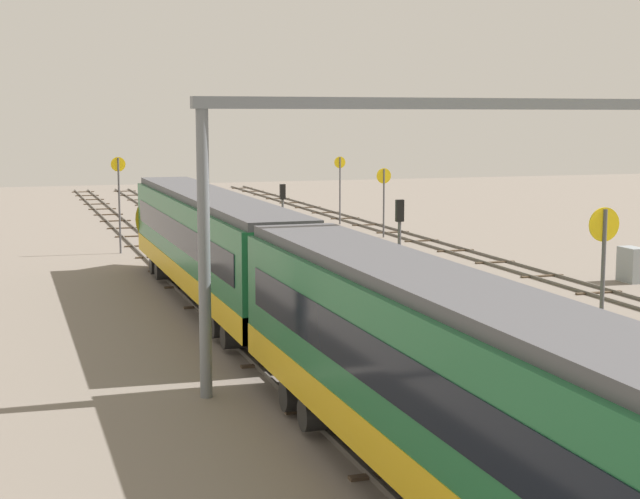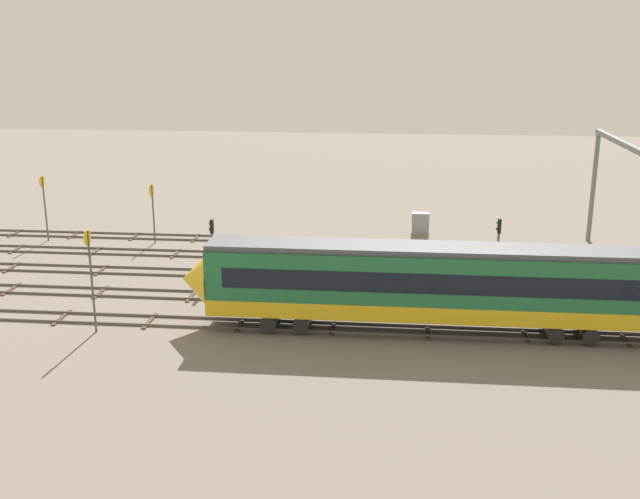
% 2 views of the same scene
% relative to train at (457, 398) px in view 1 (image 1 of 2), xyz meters
% --- Properties ---
extents(ground_plane, '(152.98, 152.98, 0.00)m').
position_rel_train_xyz_m(ground_plane, '(26.69, -8.99, -2.66)').
color(ground_plane, slate).
extents(track_near_foreground, '(136.98, 2.40, 0.16)m').
position_rel_train_xyz_m(track_near_foreground, '(26.69, -17.99, -2.59)').
color(track_near_foreground, '#59544C').
rests_on(track_near_foreground, ground).
extents(track_second_near, '(136.98, 2.40, 0.16)m').
position_rel_train_xyz_m(track_second_near, '(26.69, -13.49, -2.59)').
color(track_second_near, '#59544C').
rests_on(track_second_near, ground).
extents(track_middle, '(136.98, 2.40, 0.16)m').
position_rel_train_xyz_m(track_middle, '(26.69, -8.99, -2.59)').
color(track_middle, '#59544C').
rests_on(track_middle, ground).
extents(track_second_far, '(136.98, 2.40, 0.16)m').
position_rel_train_xyz_m(track_second_far, '(26.69, -4.50, -2.59)').
color(track_second_far, '#59544C').
rests_on(track_second_far, ground).
extents(track_with_train, '(136.98, 2.40, 0.16)m').
position_rel_train_xyz_m(track_with_train, '(26.69, -0.00, -2.59)').
color(track_with_train, '#59544C').
rests_on(track_with_train, ground).
extents(train, '(75.20, 3.24, 4.80)m').
position_rel_train_xyz_m(train, '(0.00, 0.00, 0.00)').
color(train, '#1E6638').
rests_on(train, ground).
extents(overhead_gantry, '(0.40, 24.21, 8.81)m').
position_rel_train_xyz_m(overhead_gantry, '(10.57, -8.85, 4.24)').
color(overhead_gantry, slate).
rests_on(overhead_gantry, ground).
extents(speed_sign_near_foreground, '(0.14, 0.87, 5.83)m').
position_rel_train_xyz_m(speed_sign_near_foreground, '(42.34, 1.76, 1.03)').
color(speed_sign_near_foreground, '#4C4C51').
rests_on(speed_sign_near_foreground, ground).
extents(speed_sign_mid_trackside, '(0.14, 1.04, 4.75)m').
position_rel_train_xyz_m(speed_sign_mid_trackside, '(44.77, -16.38, 0.54)').
color(speed_sign_mid_trackside, '#4C4C51').
rests_on(speed_sign_mid_trackside, ground).
extents(speed_sign_far_trackside, '(0.14, 0.96, 5.75)m').
position_rel_train_xyz_m(speed_sign_far_trackside, '(5.95, -7.37, 1.07)').
color(speed_sign_far_trackside, '#4C4C51').
rests_on(speed_sign_far_trackside, ground).
extents(speed_sign_distant_end, '(0.14, 0.89, 5.21)m').
position_rel_train_xyz_m(speed_sign_distant_end, '(53.47, -16.25, 0.69)').
color(speed_sign_distant_end, '#4C4C51').
rests_on(speed_sign_distant_end, ground).
extents(signal_light_trackside_approach, '(0.31, 0.32, 4.88)m').
position_rel_train_xyz_m(signal_light_trackside_approach, '(19.57, -6.96, 0.51)').
color(signal_light_trackside_approach, '#4C4C51').
rests_on(signal_light_trackside_approach, ground).
extents(signal_light_trackside_departure, '(0.31, 0.32, 4.31)m').
position_rel_train_xyz_m(signal_light_trackside_departure, '(37.83, -7.20, 0.18)').
color(signal_light_trackside_departure, '#4C4C51').
rests_on(signal_light_trackside_departure, ground).
extents(relay_cabinet, '(1.41, 0.84, 1.76)m').
position_rel_train_xyz_m(relay_cabinet, '(23.87, -21.37, -1.78)').
color(relay_cabinet, gray).
rests_on(relay_cabinet, ground).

